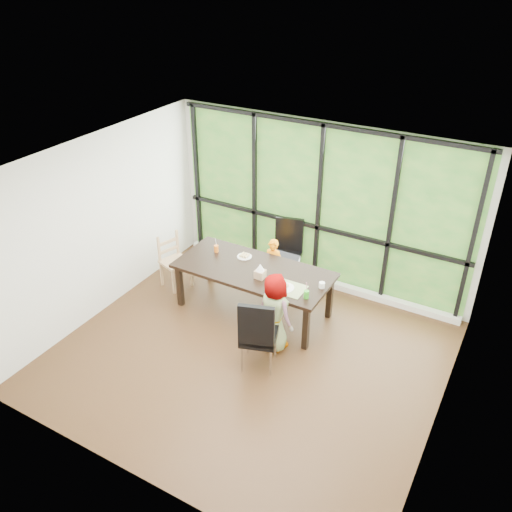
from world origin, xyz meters
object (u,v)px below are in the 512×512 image
Objects in this scene: white_mug at (322,285)px; tissue_box at (260,274)px; child_toddler at (273,266)px; plate_near at (284,288)px; chair_interior_leather at (259,332)px; green_cup at (306,294)px; chair_window_leather at (286,253)px; chair_end_beech at (175,262)px; dining_table at (253,290)px; child_older at (276,312)px; orange_cup at (216,249)px; plate_far at (244,257)px.

white_mug is 0.89m from tissue_box.
plate_near is (0.63, -0.86, 0.29)m from child_toddler.
white_mug is (0.44, 0.27, 0.03)m from plate_near.
chair_interior_leather reaches higher than green_cup.
chair_end_beech is at bearing -160.32° from chair_window_leather.
green_cup is at bearing -133.22° from chair_interior_leather.
chair_end_beech reaches higher than dining_table.
tissue_box is at bearing 169.57° from plate_near.
chair_window_leather is 2.10m from chair_interior_leather.
child_older reaches higher than child_toddler.
orange_cup is (-1.45, 0.74, 0.23)m from child_older.
plate_far is at bearing -22.33° from child_older.
tissue_box is (-0.49, 0.43, 0.23)m from child_older.
dining_table is at bearing -12.04° from orange_cup.
plate_far is 1.38m from white_mug.
plate_far is at bearing -71.39° from chair_interior_leather.
chair_interior_leather is 9.75× the size of orange_cup.
child_toddler is 4.12× the size of plate_far.
child_older is (0.03, 0.44, 0.04)m from chair_interior_leather.
dining_table is 2.16× the size of chair_window_leather.
child_toddler reaches higher than plate_far.
orange_cup is (-0.81, -0.83, 0.27)m from chair_window_leather.
chair_window_leather is 7.79× the size of tissue_box.
plate_near is 0.52m from white_mug.
white_mug is at bearing -27.34° from child_toddler.
child_toddler is at bearing -42.84° from child_older.
tissue_box reaches higher than plate_near.
chair_end_beech is at bearing 2.40° from child_older.
child_older is 1.29m from plate_far.
chair_interior_leather is at bearing -56.99° from dining_table.
green_cup is at bearing -10.09° from tissue_box.
plate_far is at bearing 157.48° from green_cup.
child_toddler is 0.80× the size of child_older.
plate_far is 2.03× the size of orange_cup.
dining_table is 1.23m from chair_interior_leather.
chair_window_leather reaches higher than chair_end_beech.
plate_far is 0.82× the size of plate_near.
chair_window_leather is at bearing 136.96° from white_mug.
child_toddler is at bearing -48.75° from chair_end_beech.
child_older reaches higher than plate_far.
chair_interior_leather is (0.61, -2.01, 0.00)m from chair_window_leather.
plate_near is at bearing 170.32° from green_cup.
tissue_box is at bearing 169.91° from green_cup.
child_older is (0.64, -1.57, 0.04)m from chair_window_leather.
child_toddler is (-0.00, 0.62, 0.09)m from dining_table.
child_toddler is at bearing 137.04° from green_cup.
tissue_box is at bearing -96.50° from chair_window_leather.
dining_table is 1.00m from chair_window_leather.
white_mug is at bearing -8.30° from plate_far.
chair_interior_leather is at bearing -39.76° from orange_cup.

